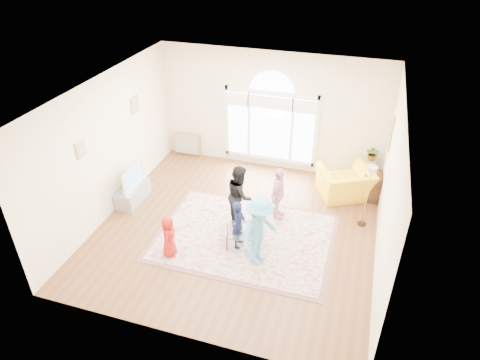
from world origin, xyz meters
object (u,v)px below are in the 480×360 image
(television, at_px, (131,176))
(armchair, at_px, (345,183))
(tv_console, at_px, (133,194))
(area_rug, at_px, (245,237))
(coffee_table, at_px, (243,231))

(television, height_order, armchair, television)
(tv_console, bearing_deg, television, 0.00)
(area_rug, distance_m, tv_console, 3.06)
(area_rug, height_order, armchair, armchair)
(area_rug, bearing_deg, television, 169.98)
(area_rug, relative_size, coffee_table, 3.06)
(area_rug, height_order, tv_console, tv_console)
(tv_console, height_order, armchair, armchair)
(area_rug, bearing_deg, coffee_table, -81.51)
(tv_console, bearing_deg, area_rug, -10.00)
(coffee_table, relative_size, armchair, 0.98)
(area_rug, height_order, coffee_table, coffee_table)
(armchair, bearing_deg, area_rug, 22.39)
(coffee_table, bearing_deg, area_rug, 82.15)
(television, bearing_deg, armchair, 19.53)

